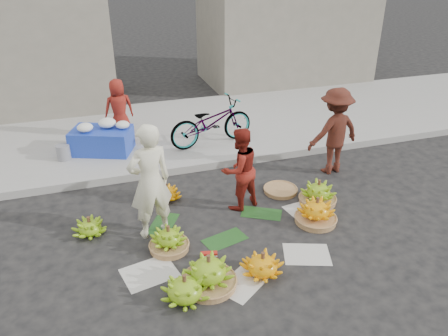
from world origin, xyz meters
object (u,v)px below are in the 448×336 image
object	(u,v)px
flower_table	(102,139)
bicycle	(211,122)
banana_bunch_0	(169,240)
banana_bunch_4	(316,212)
vendor_cream	(150,182)

from	to	relation	value
flower_table	bicycle	xyz separation A→B (m)	(2.25, -0.32, 0.21)
banana_bunch_0	banana_bunch_4	bearing A→B (deg)	-0.67
vendor_cream	flower_table	distance (m)	3.15
banana_bunch_0	flower_table	size ratio (longest dim) A/B	0.45
banana_bunch_4	flower_table	xyz separation A→B (m)	(-3.01, 3.56, 0.21)
banana_bunch_0	vendor_cream	world-z (taller)	vendor_cream
banana_bunch_4	bicycle	distance (m)	3.36
banana_bunch_4	banana_bunch_0	bearing A→B (deg)	179.33
bicycle	banana_bunch_0	bearing A→B (deg)	143.62
flower_table	bicycle	size ratio (longest dim) A/B	0.73
vendor_cream	bicycle	size ratio (longest dim) A/B	0.95
bicycle	flower_table	bearing A→B (deg)	72.14
flower_table	bicycle	distance (m)	2.29
vendor_cream	flower_table	world-z (taller)	vendor_cream
banana_bunch_4	vendor_cream	world-z (taller)	vendor_cream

